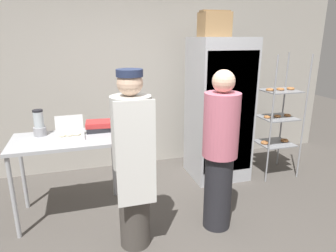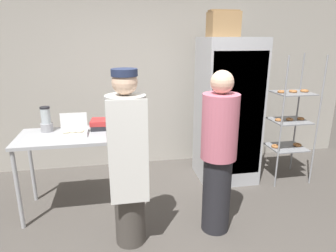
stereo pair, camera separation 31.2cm
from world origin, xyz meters
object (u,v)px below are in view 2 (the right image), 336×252
at_px(blender_pitcher, 46,121).
at_px(cardboard_storage_box, 223,24).
at_px(person_baker, 128,159).
at_px(binder_stack, 104,124).
at_px(baking_rack, 290,120).
at_px(donut_box, 73,131).
at_px(person_customer, 218,154).
at_px(refrigerator, 228,111).

bearing_deg(blender_pitcher, cardboard_storage_box, 7.10).
bearing_deg(person_baker, binder_stack, 104.56).
bearing_deg(cardboard_storage_box, baking_rack, -8.72).
relative_size(baking_rack, donut_box, 5.95).
relative_size(binder_stack, person_baker, 0.18).
height_order(donut_box, blender_pitcher, blender_pitcher).
bearing_deg(cardboard_storage_box, person_customer, -109.72).
relative_size(refrigerator, binder_stack, 6.37).
distance_m(baking_rack, donut_box, 2.83).
height_order(refrigerator, donut_box, refrigerator).
height_order(blender_pitcher, person_customer, person_customer).
distance_m(blender_pitcher, person_baker, 1.25).
xyz_separation_m(binder_stack, person_baker, (0.23, -0.89, -0.09)).
xyz_separation_m(donut_box, person_customer, (1.44, -0.64, -0.12)).
bearing_deg(donut_box, person_customer, -23.96).
bearing_deg(blender_pitcher, donut_box, -33.39).
distance_m(blender_pitcher, binder_stack, 0.64).
bearing_deg(cardboard_storage_box, person_baker, -138.11).
bearing_deg(person_baker, person_customer, 2.73).
bearing_deg(cardboard_storage_box, binder_stack, -170.02).
bearing_deg(person_baker, baking_rack, 24.03).
xyz_separation_m(baking_rack, person_customer, (-1.37, -0.96, -0.01)).
xyz_separation_m(baking_rack, donut_box, (-2.81, -0.32, 0.10)).
height_order(baking_rack, person_customer, baking_rack).
bearing_deg(person_customer, binder_stack, 142.95).
bearing_deg(donut_box, blender_pitcher, 146.61).
relative_size(refrigerator, cardboard_storage_box, 5.27).
height_order(baking_rack, donut_box, baking_rack).
height_order(refrigerator, cardboard_storage_box, cardboard_storage_box).
relative_size(donut_box, person_baker, 0.17).
bearing_deg(cardboard_storage_box, refrigerator, 15.93).
bearing_deg(blender_pitcher, binder_stack, 0.05).
xyz_separation_m(refrigerator, blender_pitcher, (-2.29, -0.31, 0.07)).
height_order(person_baker, person_customer, person_baker).
bearing_deg(refrigerator, donut_box, -165.46).
xyz_separation_m(donut_box, person_baker, (0.55, -0.68, -0.08)).
bearing_deg(blender_pitcher, person_baker, -45.84).
relative_size(baking_rack, cardboard_storage_box, 4.71).
bearing_deg(refrigerator, person_baker, -140.09).
xyz_separation_m(cardboard_storage_box, person_customer, (-0.40, -1.11, -1.26)).
distance_m(blender_pitcher, cardboard_storage_box, 2.41).
relative_size(refrigerator, person_baker, 1.15).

